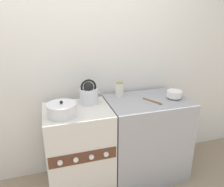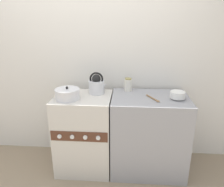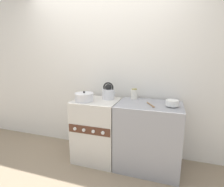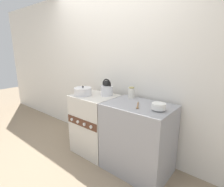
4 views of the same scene
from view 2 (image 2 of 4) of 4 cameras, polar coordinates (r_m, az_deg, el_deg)
ground_plane at (r=2.63m, az=-7.98°, el=-21.63°), size 12.00×12.00×0.00m
wall_back at (r=2.68m, az=-6.33°, el=9.11°), size 7.00×0.06×2.50m
stove at (r=2.59m, az=-7.24°, el=-10.19°), size 0.62×0.55×0.90m
counter at (r=2.58m, az=9.44°, el=-10.39°), size 0.83×0.59×0.90m
kettle at (r=2.45m, az=-4.03°, el=2.18°), size 0.22×0.18×0.25m
cooking_pot at (r=2.33m, az=-11.57°, el=-0.13°), size 0.26×0.26×0.14m
enamel_bowl at (r=2.38m, az=16.77°, el=-0.35°), size 0.15×0.15×0.08m
storage_jar at (r=2.55m, az=4.22°, el=2.32°), size 0.09×0.09×0.15m
wooden_spoon at (r=2.32m, az=10.83°, el=-1.37°), size 0.13×0.21×0.02m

